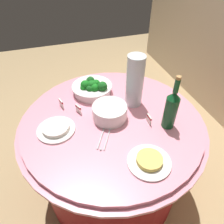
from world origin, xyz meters
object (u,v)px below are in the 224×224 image
(plate_stack, at_px, (110,112))
(serving_tongs, at_px, (104,139))
(decorative_fruit_vase, at_px, (135,83))
(wine_bottle, at_px, (171,109))
(label_placard_front, at_px, (78,109))
(food_plate_noodles, at_px, (149,161))
(label_placard_mid, at_px, (61,103))
(food_plate_rice, at_px, (56,129))
(broccoli_bowl, at_px, (92,88))
(label_placard_rear, at_px, (149,119))

(plate_stack, xyz_separation_m, serving_tongs, (0.16, -0.09, -0.04))
(decorative_fruit_vase, bearing_deg, wine_bottle, 23.14)
(label_placard_front, bearing_deg, food_plate_noodles, 28.18)
(wine_bottle, height_order, label_placard_front, wine_bottle)
(food_plate_noodles, height_order, label_placard_front, label_placard_front)
(label_placard_mid, bearing_deg, label_placard_front, 46.64)
(decorative_fruit_vase, distance_m, label_placard_front, 0.39)
(label_placard_mid, bearing_deg, decorative_fruit_vase, 77.22)
(food_plate_noodles, height_order, label_placard_mid, label_placard_mid)
(decorative_fruit_vase, bearing_deg, label_placard_front, -92.31)
(food_plate_noodles, distance_m, label_placard_front, 0.55)
(food_plate_rice, bearing_deg, food_plate_noodles, 48.40)
(wine_bottle, xyz_separation_m, food_plate_rice, (-0.16, -0.63, -0.11))
(food_plate_noodles, bearing_deg, broccoli_bowl, -169.24)
(decorative_fruit_vase, bearing_deg, label_placard_mid, -102.78)
(serving_tongs, xyz_separation_m, food_plate_noodles, (0.21, 0.17, 0.01))
(label_placard_front, height_order, label_placard_mid, same)
(food_plate_noodles, bearing_deg, plate_stack, -167.10)
(plate_stack, distance_m, decorative_fruit_vase, 0.24)
(decorative_fruit_vase, xyz_separation_m, label_placard_mid, (-0.10, -0.46, -0.13))
(food_plate_noodles, bearing_deg, wine_bottle, 133.58)
(plate_stack, xyz_separation_m, label_placard_mid, (-0.20, -0.27, -0.01))
(plate_stack, distance_m, food_plate_rice, 0.33)
(food_plate_rice, bearing_deg, label_placard_front, 127.06)
(plate_stack, relative_size, label_placard_rear, 3.82)
(serving_tongs, relative_size, label_placard_mid, 2.93)
(plate_stack, xyz_separation_m, label_placard_rear, (0.12, 0.21, -0.01))
(food_plate_rice, bearing_deg, plate_stack, 91.74)
(broccoli_bowl, bearing_deg, label_placard_rear, 31.94)
(broccoli_bowl, relative_size, food_plate_noodles, 1.27)
(label_placard_mid, bearing_deg, wine_bottle, 57.42)
(plate_stack, bearing_deg, broccoli_bowl, -172.17)
(wine_bottle, bearing_deg, serving_tongs, -90.75)
(food_plate_noodles, bearing_deg, food_plate_rice, -131.60)
(plate_stack, xyz_separation_m, food_plate_rice, (0.01, -0.33, -0.03))
(wine_bottle, xyz_separation_m, label_placard_rear, (-0.05, -0.10, -0.10))
(serving_tongs, xyz_separation_m, label_placard_front, (-0.27, -0.09, 0.03))
(label_placard_mid, bearing_deg, food_plate_rice, -16.03)
(label_placard_rear, bearing_deg, serving_tongs, -80.51)
(wine_bottle, distance_m, decorative_fruit_vase, 0.29)
(plate_stack, bearing_deg, serving_tongs, -27.65)
(plate_stack, distance_m, serving_tongs, 0.19)
(broccoli_bowl, relative_size, label_placard_mid, 5.09)
(food_plate_noodles, xyz_separation_m, label_placard_rear, (-0.26, 0.12, 0.02))
(food_plate_rice, height_order, food_plate_noodles, food_plate_noodles)
(wine_bottle, relative_size, food_plate_rice, 1.53)
(decorative_fruit_vase, bearing_deg, broccoli_bowl, -129.25)
(plate_stack, height_order, food_plate_rice, plate_stack)
(food_plate_noodles, height_order, label_placard_rear, label_placard_rear)
(food_plate_rice, height_order, label_placard_front, label_placard_front)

